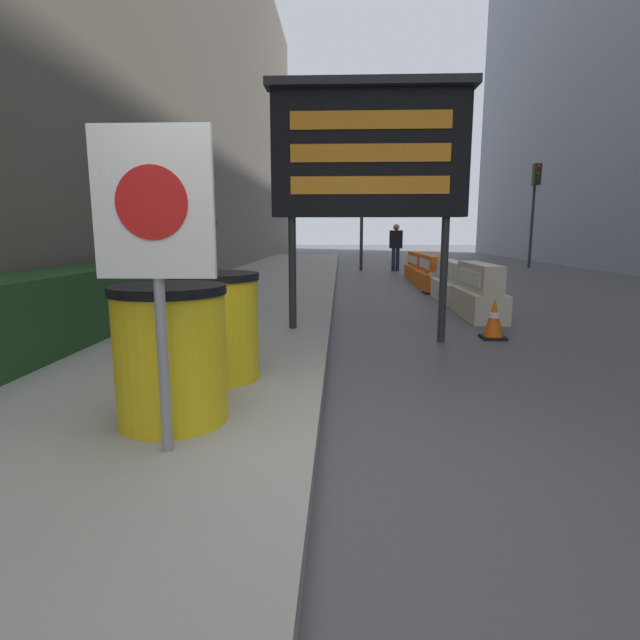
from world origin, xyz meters
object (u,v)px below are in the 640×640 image
object	(u,v)px
traffic_cone_near	(489,294)
traffic_light_far_side	(535,193)
jersey_barrier_cream	(479,294)
warning_sign	(155,228)
jersey_barrier_orange_far	(418,268)
traffic_cone_mid	(433,278)
barrel_drum_foreground	(171,354)
jersey_barrier_orange_near	(432,274)
traffic_light_near_curb	(362,193)
barrel_drum_middle	(216,326)
traffic_cone_far	(494,319)
jersey_barrier_white	(452,284)
pedestrian_worker	(396,243)
message_board	(370,153)

from	to	relation	value
traffic_cone_near	traffic_light_far_side	distance (m)	13.08
jersey_barrier_cream	traffic_cone_near	bearing A→B (deg)	63.75
warning_sign	jersey_barrier_cream	bearing A→B (deg)	60.14
jersey_barrier_cream	jersey_barrier_orange_far	bearing A→B (deg)	90.00
traffic_cone_mid	barrel_drum_foreground	bearing A→B (deg)	-110.82
traffic_cone_near	traffic_cone_mid	distance (m)	2.52
warning_sign	traffic_cone_near	size ratio (longest dim) A/B	3.11
jersey_barrier_orange_near	traffic_cone_near	size ratio (longest dim) A/B	3.25
traffic_light_far_side	traffic_light_near_curb	bearing A→B (deg)	-165.13
traffic_cone_near	traffic_cone_mid	size ratio (longest dim) A/B	0.74
barrel_drum_middle	traffic_cone_far	bearing A→B (deg)	39.02
traffic_cone_near	traffic_cone_mid	world-z (taller)	traffic_cone_mid
barrel_drum_foreground	jersey_barrier_white	distance (m)	8.14
jersey_barrier_white	barrel_drum_middle	bearing A→B (deg)	-118.16
barrel_drum_foreground	jersey_barrier_orange_far	world-z (taller)	barrel_drum_foreground
traffic_cone_mid	jersey_barrier_orange_far	bearing A→B (deg)	87.51
jersey_barrier_white	jersey_barrier_orange_near	bearing A→B (deg)	90.00
warning_sign	traffic_light_near_curb	world-z (taller)	traffic_light_near_curb
jersey_barrier_white	traffic_cone_far	xyz separation A→B (m)	(-0.27, -3.82, -0.10)
traffic_light_far_side	pedestrian_worker	world-z (taller)	traffic_light_far_side
jersey_barrier_cream	traffic_cone_far	xyz separation A→B (m)	(-0.27, -1.78, -0.13)
traffic_light_far_side	traffic_cone_mid	bearing A→B (deg)	-121.45
jersey_barrier_white	warning_sign	bearing A→B (deg)	-113.03
message_board	jersey_barrier_white	size ratio (longest dim) A/B	1.80
jersey_barrier_orange_far	traffic_light_far_side	bearing A→B (deg)	47.01
jersey_barrier_orange_near	barrel_drum_middle	bearing A→B (deg)	-111.35
jersey_barrier_cream	jersey_barrier_orange_far	xyz separation A→B (m)	(0.00, 6.74, -0.03)
message_board	jersey_barrier_white	xyz separation A→B (m)	(1.99, 4.02, -2.03)
barrel_drum_middle	traffic_light_near_curb	world-z (taller)	traffic_light_near_curb
jersey_barrier_white	traffic_cone_near	xyz separation A→B (m)	(0.46, -1.10, -0.09)
barrel_drum_middle	jersey_barrier_white	size ratio (longest dim) A/B	0.51
warning_sign	jersey_barrier_orange_near	distance (m)	10.79
jersey_barrier_orange_far	traffic_cone_far	world-z (taller)	jersey_barrier_orange_far
traffic_cone_mid	traffic_cone_far	bearing A→B (deg)	-91.35
barrel_drum_middle	warning_sign	xyz separation A→B (m)	(0.07, -1.49, 0.81)
traffic_light_near_curb	traffic_cone_far	bearing A→B (deg)	-84.16
warning_sign	traffic_cone_far	xyz separation A→B (m)	(3.07, 4.04, -1.17)
jersey_barrier_orange_far	traffic_cone_mid	world-z (taller)	jersey_barrier_orange_far
message_board	traffic_cone_far	bearing A→B (deg)	6.63
traffic_light_far_side	pedestrian_worker	distance (m)	6.43
warning_sign	barrel_drum_foreground	bearing A→B (deg)	103.68
message_board	jersey_barrier_white	distance (m)	4.93
barrel_drum_middle	jersey_barrier_white	world-z (taller)	barrel_drum_middle
pedestrian_worker	barrel_drum_middle	bearing A→B (deg)	-42.52
traffic_cone_near	traffic_light_near_curb	xyz separation A→B (m)	(-2.01, 9.86, 2.60)
traffic_light_far_side	warning_sign	bearing A→B (deg)	-115.64
warning_sign	jersey_barrier_orange_far	xyz separation A→B (m)	(3.34, 12.55, -1.07)
barrel_drum_middle	jersey_barrier_orange_near	xyz separation A→B (m)	(3.41, 8.71, -0.25)
traffic_light_near_curb	traffic_cone_near	bearing A→B (deg)	-78.45
traffic_cone_mid	traffic_light_near_curb	world-z (taller)	traffic_light_near_curb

